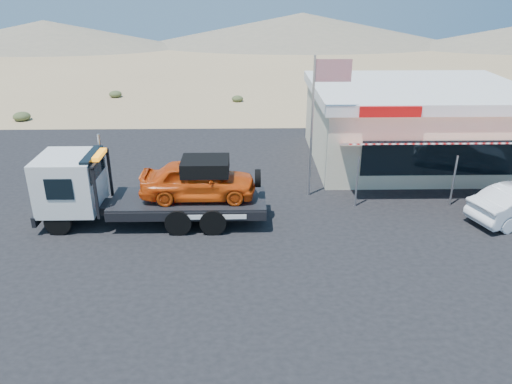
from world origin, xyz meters
TOP-DOWN VIEW (x-y plane):
  - ground at (0.00, 0.00)m, footprint 120.00×120.00m
  - asphalt_lot at (2.00, 3.00)m, footprint 32.00×24.00m
  - tow_truck at (-1.86, 2.06)m, footprint 8.50×2.52m
  - jerky_store at (10.50, 8.97)m, footprint 10.40×9.97m
  - flagpole at (4.93, 4.50)m, footprint 1.55×0.10m
  - distant_hills at (-9.77, 55.14)m, footprint 126.00×48.00m

SIDE VIEW (x-z plane):
  - ground at x=0.00m, z-range 0.00..0.00m
  - asphalt_lot at x=2.00m, z-range 0.00..0.02m
  - tow_truck at x=-1.86m, z-range 0.11..2.95m
  - distant_hills at x=-9.77m, z-range -0.21..3.99m
  - jerky_store at x=10.50m, z-range 0.04..3.94m
  - flagpole at x=4.93m, z-range 0.76..6.76m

